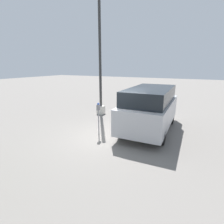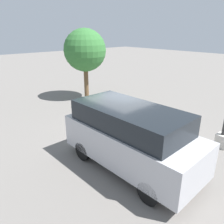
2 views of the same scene
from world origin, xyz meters
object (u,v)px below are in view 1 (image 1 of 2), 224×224
object	(u,v)px
parking_meter_near	(98,112)
lamp_post	(100,77)
parking_meter_far	(141,95)
parked_van	(150,108)

from	to	relation	value
parking_meter_near	lamp_post	world-z (taller)	lamp_post
parking_meter_far	parked_van	bearing A→B (deg)	-164.74
parking_meter_near	parked_van	size ratio (longest dim) A/B	0.32
parking_meter_near	lamp_post	size ratio (longest dim) A/B	0.22
parking_meter_near	parking_meter_far	distance (m)	5.74
parking_meter_far	parked_van	size ratio (longest dim) A/B	0.29
lamp_post	parking_meter_far	bearing A→B (deg)	-39.13
parking_meter_near	parked_van	world-z (taller)	parked_van
lamp_post	parked_van	distance (m)	4.27
parking_meter_near	parking_meter_far	size ratio (longest dim) A/B	1.10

